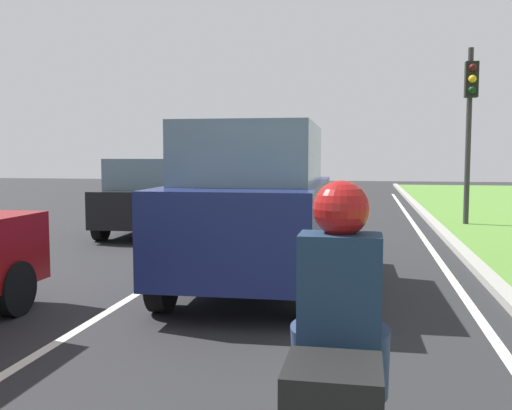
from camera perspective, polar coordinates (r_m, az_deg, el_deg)
The scene contains 8 objects.
ground_plane at distance 12.59m, azimuth 0.11°, elevation -3.55°, with size 60.00×60.00×0.00m, color #262628.
lane_line_center at distance 12.74m, azimuth -2.99°, elevation -3.45°, with size 0.12×32.00×0.01m, color silver.
lane_line_right_edge at distance 12.45m, azimuth 16.66°, elevation -3.84°, with size 0.12×32.00×0.01m, color silver.
curb_right at distance 12.51m, azimuth 18.95°, elevation -3.60°, with size 0.24×48.00×0.12m, color #9E9B93.
car_suv_ahead at distance 8.12m, azimuth -0.08°, elevation 0.04°, with size 2.06×4.54×2.28m.
car_hatchback_far at distance 13.79m, azimuth -10.22°, elevation 0.80°, with size 1.81×3.74×1.78m.
rider_person at distance 2.92m, azimuth 8.29°, elevation -8.39°, with size 0.50×0.40×1.16m.
traffic_light_near_right at distance 15.99m, azimuth 20.36°, elevation 8.91°, with size 0.32×0.50×4.61m.
Camera 1 is at (2.29, 1.76, 1.86)m, focal length 40.55 mm.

